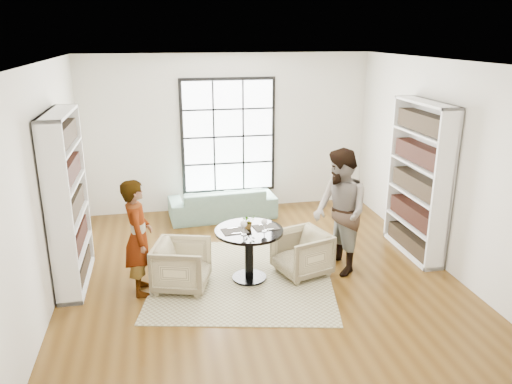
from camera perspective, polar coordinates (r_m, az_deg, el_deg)
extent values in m
plane|color=brown|center=(7.35, 0.32, -9.40)|extent=(6.00, 6.00, 0.00)
plane|color=silver|center=(9.67, -3.21, 6.71)|extent=(5.50, 0.00, 5.50)
plane|color=silver|center=(6.82, -22.92, 0.54)|extent=(0.00, 6.00, 6.00)
plane|color=silver|center=(7.80, 20.58, 2.86)|extent=(0.00, 6.00, 6.00)
plane|color=silver|center=(4.09, 8.84, -9.49)|extent=(5.50, 0.00, 5.50)
plane|color=white|center=(6.54, 0.37, 14.65)|extent=(6.00, 6.00, 0.00)
cube|color=black|center=(9.66, -3.19, 6.39)|extent=(1.82, 0.06, 2.22)
cube|color=white|center=(9.63, -3.16, 6.35)|extent=(1.70, 0.02, 2.10)
cube|color=tan|center=(7.25, -1.50, -9.77)|extent=(2.97, 2.97, 0.01)
cylinder|color=black|center=(7.22, -0.78, -9.76)|extent=(0.49, 0.49, 0.04)
cylinder|color=black|center=(7.06, -0.79, -7.25)|extent=(0.12, 0.12, 0.68)
cylinder|color=black|center=(6.91, -0.80, -4.48)|extent=(0.95, 0.95, 0.04)
imported|color=slate|center=(9.44, -3.85, -1.22)|extent=(2.02, 0.90, 0.58)
imported|color=tan|center=(6.94, -8.46, -8.30)|extent=(0.90, 0.88, 0.66)
imported|color=tan|center=(7.27, 5.25, -6.96)|extent=(0.88, 0.87, 0.64)
imported|color=gray|center=(6.76, -13.32, -5.07)|extent=(0.40, 0.59, 1.58)
imported|color=gray|center=(7.22, 9.59, -2.29)|extent=(0.79, 0.96, 1.82)
cube|color=#292624|center=(6.86, -2.45, -4.47)|extent=(0.37, 0.30, 0.01)
cube|color=#292624|center=(6.98, 1.13, -4.06)|extent=(0.37, 0.30, 0.01)
cylinder|color=silver|center=(6.74, -1.41, -4.86)|extent=(0.08, 0.08, 0.01)
cylinder|color=silver|center=(6.72, -1.41, -4.40)|extent=(0.01, 0.01, 0.12)
sphere|color=maroon|center=(6.68, -1.42, -3.67)|extent=(0.09, 0.09, 0.09)
ellipsoid|color=white|center=(6.68, -1.42, -3.67)|extent=(0.09, 0.09, 0.10)
cylinder|color=silver|center=(6.85, 0.94, -4.49)|extent=(0.07, 0.07, 0.01)
cylinder|color=silver|center=(6.83, 0.94, -4.08)|extent=(0.01, 0.01, 0.11)
sphere|color=maroon|center=(6.80, 0.95, -3.43)|extent=(0.08, 0.08, 0.08)
ellipsoid|color=white|center=(6.80, 0.95, -3.43)|extent=(0.09, 0.09, 0.09)
imported|color=gray|center=(6.92, -0.89, -3.38)|extent=(0.22, 0.20, 0.20)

